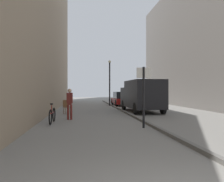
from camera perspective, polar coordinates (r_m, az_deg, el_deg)
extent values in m
plane|color=gray|center=(14.36, -1.49, -6.25)|extent=(80.00, 80.00, 0.00)
cube|color=#615F5B|center=(14.60, 4.73, -5.90)|extent=(0.16, 40.00, 0.12)
cylinder|color=maroon|center=(12.84, -10.82, -5.22)|extent=(0.12, 0.12, 0.80)
cylinder|color=maroon|center=(12.82, -10.07, -5.23)|extent=(0.12, 0.12, 0.80)
cube|color=maroon|center=(12.78, -10.45, -1.93)|extent=(0.23, 0.20, 0.68)
cylinder|color=maroon|center=(12.80, -10.99, -1.70)|extent=(0.09, 0.09, 0.58)
cylinder|color=maroon|center=(12.77, -9.91, -1.70)|extent=(0.09, 0.09, 0.58)
sphere|color=tan|center=(12.78, -10.45, 0.08)|extent=(0.22, 0.22, 0.22)
cube|color=black|center=(16.77, 7.91, -0.76)|extent=(2.19, 4.03, 1.99)
cube|color=black|center=(19.43, 5.56, -1.37)|extent=(2.12, 1.60, 1.49)
cube|color=black|center=(19.95, 5.17, -0.38)|extent=(1.75, 0.09, 0.66)
cylinder|color=black|center=(19.09, 2.94, -3.45)|extent=(0.24, 0.81, 0.80)
cylinder|color=black|center=(19.57, 8.34, -3.37)|extent=(0.24, 0.81, 0.80)
cylinder|color=black|center=(15.32, 5.93, -4.34)|extent=(0.24, 0.81, 0.80)
cylinder|color=black|center=(15.90, 12.50, -4.18)|extent=(0.24, 0.81, 0.80)
cube|color=maroon|center=(24.61, 2.43, -2.42)|extent=(1.84, 4.22, 0.55)
cube|color=black|center=(24.59, 2.43, -0.99)|extent=(1.54, 2.54, 0.68)
cylinder|color=black|center=(25.90, 0.07, -2.68)|extent=(0.21, 0.64, 0.64)
cylinder|color=black|center=(26.18, 3.63, -2.65)|extent=(0.21, 0.64, 0.64)
cylinder|color=black|center=(23.08, 1.06, -3.03)|extent=(0.21, 0.64, 0.64)
cylinder|color=black|center=(23.39, 5.04, -2.99)|extent=(0.21, 0.64, 0.64)
cylinder|color=black|center=(9.88, 7.83, -1.59)|extent=(0.10, 0.10, 2.60)
cube|color=white|center=(9.90, 7.83, 4.50)|extent=(0.60, 0.11, 0.44)
cylinder|color=black|center=(24.20, -0.59, 1.69)|extent=(0.14, 0.14, 4.50)
sphere|color=beige|center=(24.38, -0.59, 7.27)|extent=(0.28, 0.28, 0.28)
torus|color=black|center=(12.15, -14.17, -5.71)|extent=(0.08, 0.72, 0.72)
torus|color=black|center=(11.11, -14.99, -6.26)|extent=(0.08, 0.72, 0.72)
cylinder|color=maroon|center=(11.61, -14.56, -5.24)|extent=(0.08, 0.95, 0.05)
cylinder|color=maroon|center=(11.41, -14.71, -4.22)|extent=(0.04, 0.04, 0.40)
cube|color=black|center=(11.40, -14.71, -3.12)|extent=(0.11, 0.24, 0.06)
cylinder|color=#B7B2A8|center=(17.66, -10.09, -4.32)|extent=(0.04, 0.04, 0.45)
cylinder|color=#B7B2A8|center=(17.28, -10.09, -4.41)|extent=(0.04, 0.04, 0.45)
cylinder|color=#B7B2A8|center=(17.66, -11.31, -4.32)|extent=(0.04, 0.04, 0.45)
cylinder|color=#B7B2A8|center=(17.29, -11.33, -4.41)|extent=(0.04, 0.04, 0.45)
cube|color=#B7B2A8|center=(17.45, -10.71, -3.56)|extent=(0.46, 0.46, 0.04)
cube|color=#B7B2A8|center=(17.44, -11.36, -2.76)|extent=(0.06, 0.44, 0.45)
cylinder|color=brown|center=(15.82, -10.21, -4.83)|extent=(0.04, 0.04, 0.45)
cylinder|color=brown|center=(15.70, -11.49, -4.88)|extent=(0.04, 0.04, 0.45)
cylinder|color=brown|center=(16.17, -10.67, -4.73)|extent=(0.04, 0.04, 0.45)
cylinder|color=brown|center=(16.05, -11.93, -4.76)|extent=(0.04, 0.04, 0.45)
cube|color=brown|center=(15.92, -11.08, -3.92)|extent=(0.58, 0.58, 0.04)
cube|color=brown|center=(16.09, -11.32, -3.00)|extent=(0.42, 0.21, 0.45)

